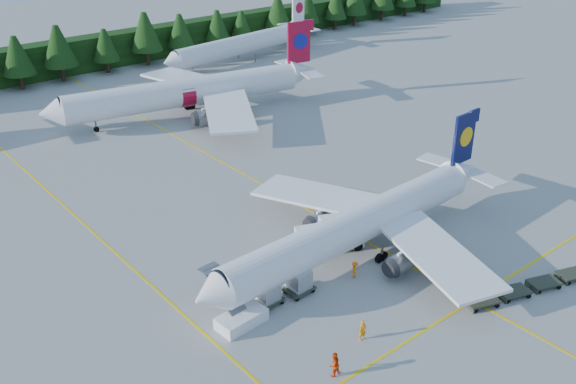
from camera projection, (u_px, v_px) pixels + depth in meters
ground at (372, 295)px, 55.20m from camera, size 320.00×320.00×0.00m
taxi_stripe_a at (117, 254)px, 61.02m from camera, size 0.25×120.00×0.01m
taxi_stripe_b at (281, 194)px, 72.40m from camera, size 0.25×120.00×0.01m
taxi_stripe_cross at (427, 329)px, 51.05m from camera, size 80.00×0.25×0.01m
treeline_hedge at (28, 64)px, 110.42m from camera, size 220.00×4.00×6.00m
airliner_navy at (350, 229)px, 59.06m from camera, size 35.72×29.38×10.38m
airliner_red at (181, 93)px, 93.59m from camera, size 41.15×33.55×12.08m
airliner_far_right at (236, 46)px, 120.80m from camera, size 35.88×7.89×10.46m
airstairs at (239, 315)px, 51.44m from camera, size 4.21×5.72×3.66m
service_truck at (330, 234)px, 61.39m from camera, size 6.78×4.72×3.09m
dolly_train at (529, 286)px, 55.44m from camera, size 12.79×5.30×0.16m
uld_pair at (283, 286)px, 54.16m from camera, size 5.62×2.40×1.87m
crew_a at (363, 330)px, 49.55m from camera, size 0.70×0.51×1.76m
crew_b at (334, 364)px, 45.96m from camera, size 0.98×0.77×1.98m
crew_c at (355, 270)px, 57.25m from camera, size 0.72×0.79×1.58m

